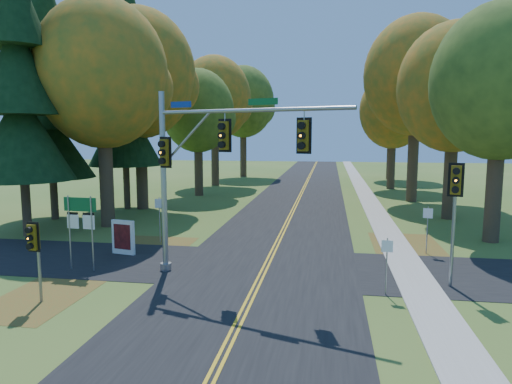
# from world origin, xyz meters

# --- Properties ---
(ground) EXTENTS (160.00, 160.00, 0.00)m
(ground) POSITION_xyz_m (0.00, 0.00, 0.00)
(ground) COLOR #3A6022
(ground) RESTS_ON ground
(road_main) EXTENTS (8.00, 160.00, 0.02)m
(road_main) POSITION_xyz_m (0.00, 0.00, 0.01)
(road_main) COLOR black
(road_main) RESTS_ON ground
(road_cross) EXTENTS (60.00, 6.00, 0.02)m
(road_cross) POSITION_xyz_m (0.00, 2.00, 0.01)
(road_cross) COLOR black
(road_cross) RESTS_ON ground
(centerline_left) EXTENTS (0.10, 160.00, 0.01)m
(centerline_left) POSITION_xyz_m (-0.10, 0.00, 0.03)
(centerline_left) COLOR gold
(centerline_left) RESTS_ON road_main
(centerline_right) EXTENTS (0.10, 160.00, 0.01)m
(centerline_right) POSITION_xyz_m (0.10, 0.00, 0.03)
(centerline_right) COLOR gold
(centerline_right) RESTS_ON road_main
(sidewalk_east) EXTENTS (1.60, 160.00, 0.06)m
(sidewalk_east) POSITION_xyz_m (6.20, 0.00, 0.03)
(sidewalk_east) COLOR #9E998E
(sidewalk_east) RESTS_ON ground
(leaf_patch_w_near) EXTENTS (4.00, 6.00, 0.00)m
(leaf_patch_w_near) POSITION_xyz_m (-6.50, 4.00, 0.01)
(leaf_patch_w_near) COLOR brown
(leaf_patch_w_near) RESTS_ON ground
(leaf_patch_e) EXTENTS (3.50, 8.00, 0.00)m
(leaf_patch_e) POSITION_xyz_m (6.80, 6.00, 0.01)
(leaf_patch_e) COLOR brown
(leaf_patch_e) RESTS_ON ground
(leaf_patch_w_far) EXTENTS (3.00, 5.00, 0.00)m
(leaf_patch_w_far) POSITION_xyz_m (-7.50, -3.00, 0.01)
(leaf_patch_w_far) COLOR brown
(leaf_patch_w_far) RESTS_ON ground
(tree_w_a) EXTENTS (8.00, 8.00, 14.15)m
(tree_w_a) POSITION_xyz_m (-11.13, 9.38, 9.49)
(tree_w_a) COLOR #38281C
(tree_w_a) RESTS_ON ground
(tree_e_a) EXTENTS (7.20, 7.20, 12.73)m
(tree_e_a) POSITION_xyz_m (11.57, 8.77, 8.53)
(tree_e_a) COLOR #38281C
(tree_e_a) RESTS_ON ground
(tree_w_b) EXTENTS (8.60, 8.60, 15.38)m
(tree_w_b) POSITION_xyz_m (-11.72, 16.29, 10.37)
(tree_w_b) COLOR #38281C
(tree_w_b) RESTS_ON ground
(tree_e_b) EXTENTS (7.60, 7.60, 13.33)m
(tree_e_b) POSITION_xyz_m (10.97, 15.58, 8.90)
(tree_e_b) COLOR #38281C
(tree_e_b) RESTS_ON ground
(tree_w_c) EXTENTS (6.80, 6.80, 11.91)m
(tree_w_c) POSITION_xyz_m (-9.54, 24.47, 7.94)
(tree_w_c) COLOR #38281C
(tree_w_c) RESTS_ON ground
(tree_e_c) EXTENTS (8.80, 8.80, 15.79)m
(tree_e_c) POSITION_xyz_m (9.88, 23.69, 10.66)
(tree_e_c) COLOR #38281C
(tree_e_c) RESTS_ON ground
(tree_w_d) EXTENTS (8.20, 8.20, 14.56)m
(tree_w_d) POSITION_xyz_m (-10.13, 33.18, 9.78)
(tree_w_d) COLOR #38281C
(tree_w_d) RESTS_ON ground
(tree_e_d) EXTENTS (7.00, 7.00, 12.32)m
(tree_e_d) POSITION_xyz_m (9.26, 32.87, 8.24)
(tree_e_d) COLOR #38281C
(tree_e_d) RESTS_ON ground
(tree_w_e) EXTENTS (8.40, 8.40, 14.97)m
(tree_w_e) POSITION_xyz_m (-8.92, 44.09, 10.07)
(tree_w_e) COLOR #38281C
(tree_w_e) RESTS_ON ground
(tree_e_e) EXTENTS (7.80, 7.80, 13.74)m
(tree_e_e) POSITION_xyz_m (10.47, 43.58, 9.19)
(tree_e_e) COLOR #38281C
(tree_e_e) RESTS_ON ground
(pine_a) EXTENTS (5.60, 5.60, 19.48)m
(pine_a) POSITION_xyz_m (-14.50, 6.00, 9.18)
(pine_a) COLOR #38281C
(pine_a) RESTS_ON ground
(pine_b) EXTENTS (5.60, 5.60, 17.31)m
(pine_b) POSITION_xyz_m (-16.00, 11.00, 8.16)
(pine_b) COLOR #38281C
(pine_b) RESTS_ON ground
(pine_c) EXTENTS (5.60, 5.60, 20.56)m
(pine_c) POSITION_xyz_m (-13.00, 16.00, 9.69)
(pine_c) COLOR #38281C
(pine_c) RESTS_ON ground
(traffic_mast) EXTENTS (8.01, 2.84, 7.61)m
(traffic_mast) POSITION_xyz_m (-2.25, 0.12, 4.89)
(traffic_mast) COLOR gray
(traffic_mast) RESTS_ON ground
(east_signal_pole) EXTENTS (0.55, 0.65, 4.81)m
(east_signal_pole) POSITION_xyz_m (7.36, 0.36, 3.65)
(east_signal_pole) COLOR gray
(east_signal_pole) RESTS_ON ground
(ped_signal_pole) EXTENTS (0.46, 0.53, 2.90)m
(ped_signal_pole) POSITION_xyz_m (-7.22, -3.64, 2.15)
(ped_signal_pole) COLOR gray
(ped_signal_pole) RESTS_ON ground
(route_sign_cluster) EXTENTS (1.52, 0.17, 3.26)m
(route_sign_cluster) POSITION_xyz_m (-7.78, 0.28, 2.30)
(route_sign_cluster) COLOR gray
(route_sign_cluster) RESTS_ON ground
(info_kiosk) EXTENTS (1.23, 0.41, 1.70)m
(info_kiosk) POSITION_xyz_m (-7.17, 2.99, 0.85)
(info_kiosk) COLOR white
(info_kiosk) RESTS_ON ground
(reg_sign_e_north) EXTENTS (0.44, 0.17, 2.34)m
(reg_sign_e_north) POSITION_xyz_m (7.50, 5.50, 1.60)
(reg_sign_e_north) COLOR gray
(reg_sign_e_north) RESTS_ON ground
(reg_sign_e_south) EXTENTS (0.41, 0.08, 2.13)m
(reg_sign_e_south) POSITION_xyz_m (4.83, -0.81, 1.46)
(reg_sign_e_south) COLOR gray
(reg_sign_e_south) RESTS_ON ground
(reg_sign_w) EXTENTS (0.45, 0.18, 2.46)m
(reg_sign_w) POSITION_xyz_m (-6.37, 5.80, 1.68)
(reg_sign_w) COLOR gray
(reg_sign_w) RESTS_ON ground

